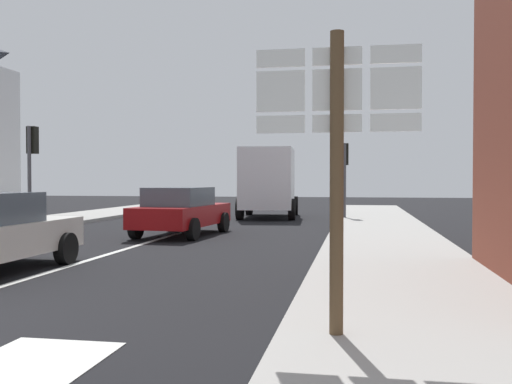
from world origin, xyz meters
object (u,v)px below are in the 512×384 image
Objects in this scene: sedan_far at (181,211)px; route_sign_post at (337,150)px; traffic_light_far_right at (345,163)px; traffic_light_near_left at (32,154)px; delivery_truck at (269,181)px.

route_sign_post reaches higher than sedan_far.
traffic_light_far_right is 0.93× the size of traffic_light_near_left.
traffic_light_near_left is (-6.72, -7.89, 0.92)m from delivery_truck.
delivery_truck is 1.61× the size of route_sign_post.
traffic_light_far_right is at bearing 57.10° from sedan_far.
route_sign_post is 0.92× the size of traffic_light_near_left.
route_sign_post is 15.54m from traffic_light_near_left.
traffic_light_far_right is at bearing 90.99° from route_sign_post.
traffic_light_far_right is 12.13m from traffic_light_near_left.
traffic_light_far_right is (4.75, 7.34, 1.61)m from sedan_far.
delivery_truck is (1.36, 8.54, 0.89)m from sedan_far.
traffic_light_near_left is at bearing 132.15° from route_sign_post.
sedan_far is 1.36× the size of route_sign_post.
traffic_light_near_left is at bearing -130.42° from delivery_truck.
traffic_light_near_left reaches higher than route_sign_post.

